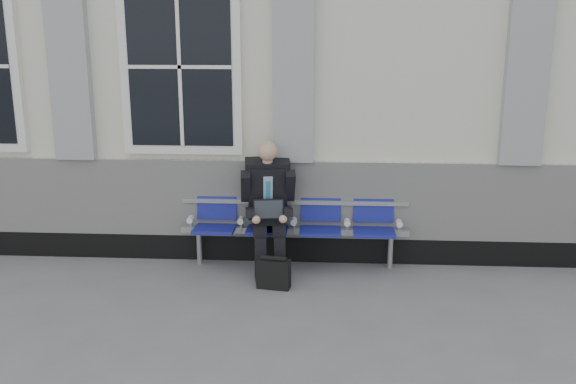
{
  "coord_description": "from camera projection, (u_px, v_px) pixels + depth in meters",
  "views": [
    {
      "loc": [
        1.98,
        -5.65,
        2.68
      ],
      "look_at": [
        1.57,
        0.9,
        0.98
      ],
      "focal_mm": 40.0,
      "sensor_mm": 36.0,
      "label": 1
    }
  ],
  "objects": [
    {
      "name": "ground",
      "position": [
        121.0,
        310.0,
        6.25
      ],
      "size": [
        70.0,
        70.0,
        0.0
      ],
      "primitive_type": "plane",
      "color": "slate",
      "rests_on": "ground"
    },
    {
      "name": "businessman",
      "position": [
        268.0,
        202.0,
        7.12
      ],
      "size": [
        0.63,
        0.85,
        1.48
      ],
      "color": "black",
      "rests_on": "ground"
    },
    {
      "name": "briefcase",
      "position": [
        274.0,
        273.0,
        6.74
      ],
      "size": [
        0.36,
        0.2,
        0.35
      ],
      "color": "black",
      "rests_on": "ground"
    },
    {
      "name": "station_building",
      "position": [
        187.0,
        60.0,
        9.05
      ],
      "size": [
        14.4,
        4.4,
        4.49
      ],
      "color": "silver",
      "rests_on": "ground"
    },
    {
      "name": "bench",
      "position": [
        294.0,
        219.0,
        7.3
      ],
      "size": [
        2.6,
        0.47,
        0.91
      ],
      "color": "#9EA0A3",
      "rests_on": "ground"
    }
  ]
}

